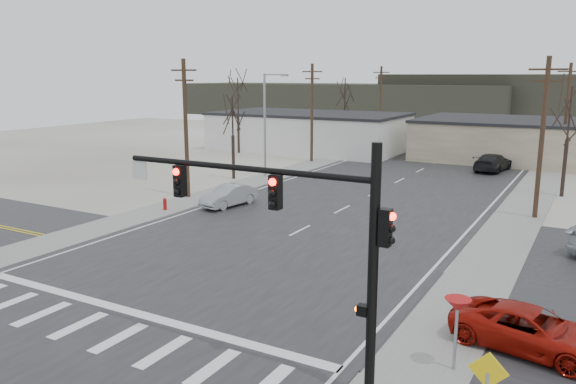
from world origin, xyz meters
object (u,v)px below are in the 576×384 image
traffic_signal_mast (309,229)px  fire_hydrant (165,204)px  car_parked_red (531,330)px  sedan_crossing (229,196)px  car_far_a (493,162)px  car_far_b (474,142)px

traffic_signal_mast → fire_hydrant: 23.39m
car_parked_red → sedan_crossing: bearing=70.0°
fire_hydrant → sedan_crossing: 4.33m
fire_hydrant → car_parked_red: bearing=-20.9°
fire_hydrant → car_far_a: (16.21, 27.01, 0.41)m
fire_hydrant → traffic_signal_mast: bearing=-38.1°
sedan_crossing → car_far_b: bearing=88.4°
sedan_crossing → car_far_b: (7.95, 41.57, -0.09)m
traffic_signal_mast → car_far_a: size_ratio=1.59×
sedan_crossing → car_far_a: (13.21, 23.90, 0.10)m
sedan_crossing → car_far_a: size_ratio=0.78×
traffic_signal_mast → car_parked_red: bearing=43.6°
car_far_b → car_parked_red: bearing=-58.7°
car_parked_red → car_far_a: bearing=22.0°
car_far_a → car_parked_red: (7.35, -36.01, -0.13)m
sedan_crossing → car_parked_red: size_ratio=0.87×
car_far_a → car_far_b: 18.44m
fire_hydrant → car_parked_red: 25.22m
car_far_a → car_parked_red: car_far_a is taller
traffic_signal_mast → car_far_a: bearing=92.6°
fire_hydrant → car_far_a: car_far_a is taller
car_far_b → car_far_a: bearing=-55.4°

